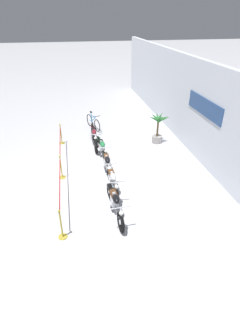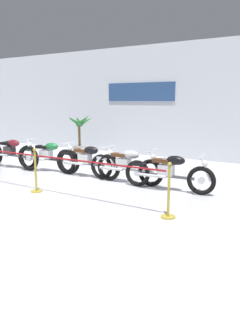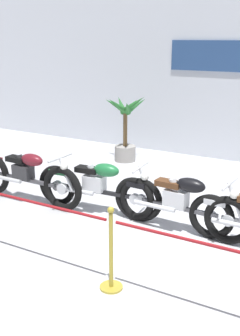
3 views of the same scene
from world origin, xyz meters
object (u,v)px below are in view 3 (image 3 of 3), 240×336
(motorcycle_maroon_0, at_px, (26,176))
(stanchion_far_left, at_px, (30,215))
(motorcycle_green_1, at_px, (97,186))
(stanchion_mid_left, at_px, (111,262))
(motorcycle_black_2, at_px, (179,203))
(potted_palm_left_of_row, at_px, (125,127))

(motorcycle_maroon_0, xyz_separation_m, stanchion_far_left, (1.55, -1.64, 0.20))
(motorcycle_maroon_0, bearing_deg, stanchion_far_left, -46.49)
(motorcycle_maroon_0, height_order, motorcycle_green_1, motorcycle_maroon_0)
(motorcycle_green_1, xyz_separation_m, stanchion_far_left, (0.15, -1.85, 0.21))
(motorcycle_maroon_0, relative_size, stanchion_mid_left, 2.34)
(motorcycle_black_2, bearing_deg, stanchion_mid_left, -92.84)
(motorcycle_green_1, distance_m, potted_palm_left_of_row, 3.27)
(motorcycle_green_1, height_order, stanchion_mid_left, stanchion_mid_left)
(potted_palm_left_of_row, height_order, stanchion_mid_left, potted_palm_left_of_row)
(motorcycle_maroon_0, height_order, stanchion_mid_left, stanchion_mid_left)
(potted_palm_left_of_row, bearing_deg, stanchion_far_left, -75.04)
(motorcycle_maroon_0, bearing_deg, motorcycle_black_2, 4.53)
(motorcycle_maroon_0, distance_m, motorcycle_black_2, 2.89)
(stanchion_far_left, bearing_deg, motorcycle_black_2, 54.65)
(motorcycle_maroon_0, relative_size, motorcycle_green_1, 1.05)
(motorcycle_green_1, distance_m, stanchion_far_left, 1.86)
(potted_palm_left_of_row, relative_size, stanchion_far_left, 0.24)
(motorcycle_black_2, height_order, stanchion_far_left, stanchion_far_left)
(motorcycle_maroon_0, xyz_separation_m, potted_palm_left_of_row, (0.25, 3.24, 0.35))
(potted_palm_left_of_row, bearing_deg, motorcycle_green_1, -69.19)
(motorcycle_maroon_0, bearing_deg, motorcycle_green_1, 8.48)
(motorcycle_green_1, relative_size, stanchion_far_left, 0.34)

